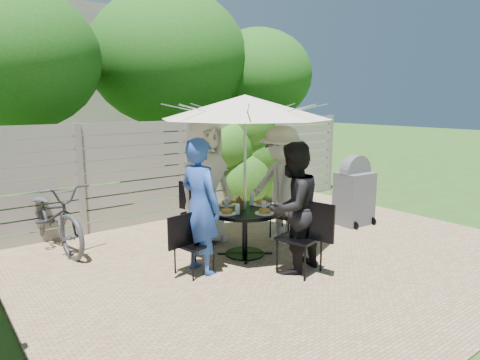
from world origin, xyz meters
TOP-DOWN VIEW (x-y plane):
  - backyard_envelope at (0.09, 10.29)m, footprint 60.00×60.00m
  - patio_table at (-0.45, 0.66)m, footprint 1.20×1.20m
  - umbrella at (-0.45, 0.66)m, footprint 2.69×2.69m
  - chair_back at (-0.61, 1.62)m, footprint 0.55×0.70m
  - person_back at (-0.59, 1.48)m, footprint 1.04×0.76m
  - chair_left at (-1.40, 0.51)m, footprint 0.63×0.46m
  - person_left at (-1.27, 0.53)m, footprint 0.52×0.70m
  - chair_front at (-0.30, -0.29)m, footprint 0.57×0.74m
  - person_front at (-0.32, -0.15)m, footprint 0.92×0.77m
  - chair_right at (0.50, 0.82)m, footprint 0.63×0.48m
  - person_right at (0.37, 0.80)m, footprint 0.86×1.27m
  - plate_back at (-0.51, 1.02)m, footprint 0.26×0.26m
  - plate_left at (-0.81, 0.61)m, footprint 0.26×0.26m
  - plate_front at (-0.39, 0.31)m, footprint 0.26×0.26m
  - plate_right at (-0.10, 0.72)m, footprint 0.26×0.26m
  - glass_back at (-0.60, 0.90)m, footprint 0.07×0.07m
  - glass_left at (-0.69, 0.52)m, footprint 0.07×0.07m
  - glass_front at (-0.31, 0.43)m, footprint 0.07×0.07m
  - glass_right at (-0.21, 0.81)m, footprint 0.07×0.07m
  - syrup_jug at (-0.52, 0.70)m, footprint 0.09×0.09m
  - coffee_cup at (-0.39, 0.90)m, footprint 0.08×0.08m
  - bicycle at (-2.56, 2.60)m, footprint 0.99×2.05m
  - bbq_grill at (2.05, 0.71)m, footprint 0.63×0.50m

SIDE VIEW (x-z plane):
  - chair_right at x=0.50m, z-range -0.16..0.66m
  - chair_left at x=-1.40m, z-range -0.17..0.67m
  - chair_back at x=-0.61m, z-range -0.18..0.74m
  - chair_front at x=-0.30m, z-range -0.19..0.78m
  - patio_table at x=-0.45m, z-range 0.14..0.82m
  - bicycle at x=-2.56m, z-range 0.00..1.03m
  - bbq_grill at x=2.05m, z-range -0.06..1.21m
  - plate_back at x=-0.51m, z-range 0.68..0.74m
  - plate_left at x=-0.81m, z-range 0.68..0.74m
  - plate_front at x=-0.39m, z-range 0.68..0.74m
  - plate_right at x=-0.10m, z-range 0.68..0.74m
  - coffee_cup at x=-0.39m, z-range 0.69..0.81m
  - glass_back at x=-0.60m, z-range 0.69..0.83m
  - glass_left at x=-0.69m, z-range 0.69..0.83m
  - glass_front at x=-0.31m, z-range 0.69..0.83m
  - glass_right at x=-0.21m, z-range 0.69..0.83m
  - syrup_jug at x=-0.52m, z-range 0.69..0.85m
  - person_front at x=-0.32m, z-range 0.00..1.70m
  - person_left at x=-1.27m, z-range 0.00..1.75m
  - person_right at x=0.37m, z-range 0.00..1.82m
  - person_back at x=-0.59m, z-range 0.00..1.94m
  - umbrella at x=-0.45m, z-range 0.97..3.25m
  - backyard_envelope at x=0.09m, z-range 0.11..5.11m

